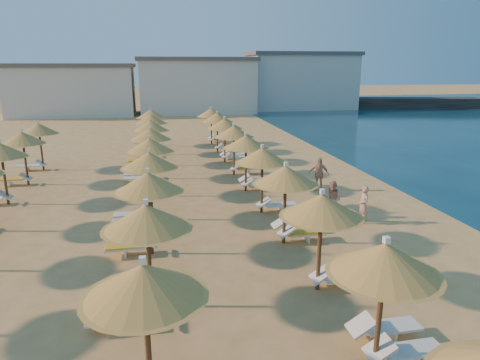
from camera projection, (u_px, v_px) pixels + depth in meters
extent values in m
plane|color=#E5A564|center=(229.00, 243.00, 15.96)|extent=(220.00, 220.00, 0.00)
cube|color=black|center=(377.00, 103.00, 64.38)|extent=(30.17, 10.26, 1.50)
cube|color=beige|center=(73.00, 92.00, 54.68)|extent=(15.00, 8.00, 6.00)
cube|color=#59514C|center=(71.00, 65.00, 53.82)|extent=(15.60, 8.48, 0.50)
cube|color=beige|center=(197.00, 87.00, 57.76)|extent=(15.00, 8.00, 6.80)
cube|color=#59514C|center=(196.00, 59.00, 56.80)|extent=(15.60, 8.48, 0.50)
cube|color=beige|center=(301.00, 82.00, 62.95)|extent=(15.00, 8.00, 7.60)
cube|color=#59514C|center=(302.00, 54.00, 61.89)|extent=(15.60, 8.48, 0.50)
cylinder|color=brown|center=(379.00, 317.00, 9.08)|extent=(0.12, 0.12, 2.54)
cone|color=#9F6C2E|center=(385.00, 258.00, 8.73)|extent=(2.22, 2.22, 0.67)
cone|color=#9F6C2E|center=(384.00, 270.00, 8.80)|extent=(2.40, 2.40, 0.12)
cube|color=white|center=(387.00, 240.00, 8.62)|extent=(0.12, 0.12, 0.14)
cylinder|color=brown|center=(319.00, 250.00, 12.35)|extent=(0.12, 0.12, 2.54)
cone|color=#9F6C2E|center=(322.00, 205.00, 12.00)|extent=(2.22, 2.22, 0.67)
cone|color=#9F6C2E|center=(321.00, 214.00, 12.07)|extent=(2.40, 2.40, 0.12)
cube|color=white|center=(322.00, 192.00, 11.89)|extent=(0.12, 0.12, 0.14)
cylinder|color=brown|center=(285.00, 211.00, 15.62)|extent=(0.12, 0.12, 2.54)
cone|color=#9F6C2E|center=(286.00, 175.00, 15.27)|extent=(2.22, 2.22, 0.67)
cone|color=#9F6C2E|center=(285.00, 182.00, 15.34)|extent=(2.40, 2.40, 0.12)
cube|color=white|center=(286.00, 164.00, 15.16)|extent=(0.12, 0.12, 0.14)
cylinder|color=brown|center=(262.00, 185.00, 18.89)|extent=(0.12, 0.12, 2.54)
cone|color=#9F6C2E|center=(262.00, 155.00, 18.54)|extent=(2.22, 2.22, 0.67)
cone|color=#9F6C2E|center=(262.00, 161.00, 18.61)|extent=(2.40, 2.40, 0.12)
cube|color=white|center=(262.00, 146.00, 18.43)|extent=(0.12, 0.12, 0.14)
cylinder|color=brown|center=(246.00, 167.00, 22.16)|extent=(0.12, 0.12, 2.54)
cone|color=#9F6C2E|center=(246.00, 142.00, 21.81)|extent=(2.22, 2.22, 0.67)
cone|color=#9F6C2E|center=(246.00, 147.00, 21.88)|extent=(2.40, 2.40, 0.12)
cube|color=white|center=(246.00, 134.00, 21.70)|extent=(0.12, 0.12, 0.14)
cylinder|color=brown|center=(234.00, 154.00, 25.43)|extent=(0.12, 0.12, 2.54)
cone|color=#9F6C2E|center=(234.00, 131.00, 25.08)|extent=(2.22, 2.22, 0.67)
cone|color=#9F6C2E|center=(234.00, 136.00, 25.15)|extent=(2.40, 2.40, 0.12)
cube|color=white|center=(234.00, 125.00, 24.97)|extent=(0.12, 0.12, 0.14)
cylinder|color=brown|center=(225.00, 144.00, 28.70)|extent=(0.12, 0.12, 2.54)
cone|color=#9F6C2E|center=(224.00, 124.00, 28.35)|extent=(2.22, 2.22, 0.67)
cone|color=#9F6C2E|center=(225.00, 128.00, 28.42)|extent=(2.40, 2.40, 0.12)
cube|color=white|center=(224.00, 117.00, 28.24)|extent=(0.12, 0.12, 0.14)
cylinder|color=brown|center=(217.00, 135.00, 31.97)|extent=(0.12, 0.12, 2.54)
cone|color=#9F6C2E|center=(217.00, 117.00, 31.62)|extent=(2.22, 2.22, 0.67)
cone|color=#9F6C2E|center=(217.00, 121.00, 31.69)|extent=(2.40, 2.40, 0.12)
cube|color=white|center=(217.00, 112.00, 31.51)|extent=(0.12, 0.12, 0.14)
cylinder|color=brown|center=(211.00, 129.00, 35.24)|extent=(0.12, 0.12, 2.54)
cone|color=#9F6C2E|center=(211.00, 112.00, 34.89)|extent=(2.22, 2.22, 0.67)
cone|color=#9F6C2E|center=(211.00, 116.00, 34.96)|extent=(2.40, 2.40, 0.12)
cube|color=white|center=(211.00, 107.00, 34.78)|extent=(0.12, 0.12, 0.14)
cylinder|color=brown|center=(148.00, 344.00, 8.19)|extent=(0.12, 0.12, 2.54)
cone|color=#9F6C2E|center=(144.00, 281.00, 7.83)|extent=(2.22, 2.22, 0.67)
cone|color=#9F6C2E|center=(145.00, 294.00, 7.90)|extent=(2.40, 2.40, 0.12)
cube|color=white|center=(142.00, 260.00, 7.72)|extent=(0.12, 0.12, 0.14)
cylinder|color=brown|center=(149.00, 264.00, 11.46)|extent=(0.12, 0.12, 2.54)
cone|color=#9F6C2E|center=(147.00, 217.00, 11.10)|extent=(2.22, 2.22, 0.67)
cone|color=#9F6C2E|center=(147.00, 226.00, 11.17)|extent=(2.40, 2.40, 0.12)
cube|color=white|center=(146.00, 202.00, 10.99)|extent=(0.12, 0.12, 0.14)
cylinder|color=brown|center=(150.00, 220.00, 14.73)|extent=(0.12, 0.12, 2.54)
cone|color=#9F6C2E|center=(148.00, 182.00, 14.37)|extent=(2.22, 2.22, 0.67)
cone|color=#9F6C2E|center=(149.00, 190.00, 14.44)|extent=(2.40, 2.40, 0.12)
cube|color=white|center=(147.00, 170.00, 14.27)|extent=(0.12, 0.12, 0.14)
cylinder|color=brown|center=(151.00, 191.00, 18.00)|extent=(0.12, 0.12, 2.54)
cone|color=#9F6C2E|center=(149.00, 160.00, 17.64)|extent=(2.22, 2.22, 0.67)
cone|color=#9F6C2E|center=(149.00, 166.00, 17.71)|extent=(2.40, 2.40, 0.12)
cube|color=white|center=(148.00, 150.00, 17.54)|extent=(0.12, 0.12, 0.14)
cylinder|color=brown|center=(151.00, 172.00, 21.27)|extent=(0.12, 0.12, 2.54)
cone|color=#9F6C2E|center=(150.00, 145.00, 20.91)|extent=(2.22, 2.22, 0.67)
cone|color=#9F6C2E|center=(150.00, 150.00, 20.98)|extent=(2.40, 2.40, 0.12)
cube|color=white|center=(149.00, 137.00, 20.81)|extent=(0.12, 0.12, 0.14)
cylinder|color=brown|center=(151.00, 157.00, 24.54)|extent=(0.12, 0.12, 2.54)
cone|color=#9F6C2E|center=(150.00, 134.00, 24.18)|extent=(2.22, 2.22, 0.67)
cone|color=#9F6C2E|center=(150.00, 139.00, 24.25)|extent=(2.40, 2.40, 0.12)
cube|color=white|center=(150.00, 127.00, 24.08)|extent=(0.12, 0.12, 0.14)
cylinder|color=brown|center=(152.00, 146.00, 27.81)|extent=(0.12, 0.12, 2.54)
cone|color=#9F6C2E|center=(151.00, 126.00, 27.45)|extent=(2.22, 2.22, 0.67)
cone|color=#9F6C2E|center=(151.00, 130.00, 27.52)|extent=(2.40, 2.40, 0.12)
cube|color=white|center=(150.00, 119.00, 27.35)|extent=(0.12, 0.12, 0.14)
cylinder|color=brown|center=(152.00, 138.00, 31.08)|extent=(0.12, 0.12, 2.54)
cone|color=#9F6C2E|center=(151.00, 119.00, 30.72)|extent=(2.22, 2.22, 0.67)
cone|color=#9F6C2E|center=(151.00, 123.00, 30.79)|extent=(2.40, 2.40, 0.12)
cube|color=white|center=(150.00, 113.00, 30.62)|extent=(0.12, 0.12, 0.14)
cylinder|color=brown|center=(152.00, 131.00, 34.35)|extent=(0.12, 0.12, 2.54)
cone|color=#9F6C2E|center=(151.00, 114.00, 33.99)|extent=(2.22, 2.22, 0.67)
cone|color=#9F6C2E|center=(151.00, 117.00, 34.06)|extent=(2.40, 2.40, 0.12)
cube|color=white|center=(151.00, 109.00, 33.89)|extent=(0.12, 0.12, 0.14)
cylinder|color=brown|center=(5.00, 178.00, 20.02)|extent=(0.12, 0.12, 2.54)
cone|color=#9F6C2E|center=(1.00, 150.00, 19.66)|extent=(2.22, 2.22, 0.67)
cone|color=#9F6C2E|center=(1.00, 156.00, 19.73)|extent=(2.40, 2.40, 0.12)
cylinder|color=brown|center=(26.00, 162.00, 23.29)|extent=(0.12, 0.12, 2.54)
cone|color=#9F6C2E|center=(22.00, 138.00, 22.93)|extent=(2.22, 2.22, 0.67)
cone|color=#9F6C2E|center=(23.00, 143.00, 23.00)|extent=(2.40, 2.40, 0.12)
cube|color=white|center=(21.00, 130.00, 22.82)|extent=(0.12, 0.12, 0.14)
cylinder|color=brown|center=(41.00, 150.00, 26.56)|extent=(0.12, 0.12, 2.54)
cone|color=#9F6C2E|center=(39.00, 128.00, 26.20)|extent=(2.22, 2.22, 0.67)
cone|color=#9F6C2E|center=(39.00, 133.00, 26.27)|extent=(2.40, 2.40, 0.12)
cube|color=white|center=(38.00, 122.00, 26.10)|extent=(0.12, 0.12, 0.14)
cube|color=white|center=(413.00, 350.00, 9.50)|extent=(1.39, 0.57, 0.06)
cube|color=white|center=(412.00, 356.00, 9.54)|extent=(0.06, 0.52, 0.32)
cube|color=white|center=(380.00, 349.00, 9.31)|extent=(0.58, 0.57, 0.40)
cube|color=white|center=(391.00, 326.00, 10.35)|extent=(1.39, 0.57, 0.06)
cube|color=white|center=(391.00, 332.00, 10.39)|extent=(0.06, 0.52, 0.32)
cube|color=white|center=(361.00, 325.00, 10.16)|extent=(0.58, 0.57, 0.40)
cube|color=white|center=(346.00, 276.00, 12.77)|extent=(1.39, 0.57, 0.06)
cube|color=white|center=(346.00, 281.00, 12.81)|extent=(0.06, 0.52, 0.32)
cube|color=white|center=(321.00, 275.00, 12.58)|extent=(0.58, 0.57, 0.40)
cube|color=white|center=(117.00, 299.00, 11.54)|extent=(1.39, 0.57, 0.06)
cube|color=white|center=(118.00, 304.00, 11.58)|extent=(0.06, 0.52, 0.32)
cube|color=white|center=(148.00, 292.00, 11.65)|extent=(0.58, 0.57, 0.40)
cube|color=white|center=(115.00, 318.00, 10.69)|extent=(1.39, 0.57, 0.06)
cube|color=white|center=(115.00, 323.00, 10.73)|extent=(0.06, 0.52, 0.32)
cube|color=white|center=(147.00, 309.00, 10.80)|extent=(0.58, 0.57, 0.40)
cube|color=#FFAC1A|center=(114.00, 316.00, 10.67)|extent=(1.33, 0.53, 0.05)
cube|color=white|center=(307.00, 233.00, 16.04)|extent=(1.39, 0.57, 0.06)
cube|color=white|center=(307.00, 237.00, 16.08)|extent=(0.06, 0.52, 0.32)
cube|color=white|center=(286.00, 231.00, 15.85)|extent=(0.58, 0.57, 0.40)
cube|color=#FFAC1A|center=(307.00, 232.00, 16.02)|extent=(1.33, 0.53, 0.05)
cube|color=white|center=(299.00, 225.00, 16.89)|extent=(1.39, 0.57, 0.06)
cube|color=white|center=(299.00, 228.00, 16.93)|extent=(0.06, 0.52, 0.32)
cube|color=white|center=(279.00, 223.00, 16.70)|extent=(0.58, 0.57, 0.40)
cube|color=white|center=(125.00, 247.00, 14.81)|extent=(1.39, 0.57, 0.06)
cube|color=white|center=(126.00, 251.00, 14.85)|extent=(0.06, 0.52, 0.32)
cube|color=white|center=(149.00, 242.00, 14.92)|extent=(0.58, 0.57, 0.40)
cube|color=#FFAC1A|center=(125.00, 246.00, 14.80)|extent=(1.33, 0.53, 0.05)
cube|color=white|center=(281.00, 204.00, 19.31)|extent=(1.39, 0.57, 0.06)
cube|color=white|center=(281.00, 208.00, 19.35)|extent=(0.06, 0.52, 0.32)
cube|color=white|center=(264.00, 203.00, 19.12)|extent=(0.58, 0.57, 0.40)
cube|color=white|center=(130.00, 214.00, 18.08)|extent=(1.39, 0.57, 0.06)
cube|color=white|center=(131.00, 217.00, 18.12)|extent=(0.06, 0.52, 0.32)
cube|color=white|center=(150.00, 210.00, 18.19)|extent=(0.58, 0.57, 0.40)
cube|color=white|center=(129.00, 221.00, 17.23)|extent=(1.39, 0.57, 0.06)
cube|color=white|center=(130.00, 225.00, 17.27)|extent=(0.06, 0.52, 0.32)
cube|color=white|center=(150.00, 217.00, 17.34)|extent=(0.58, 0.57, 0.40)
cube|color=white|center=(262.00, 184.00, 22.58)|extent=(1.39, 0.57, 0.06)
cube|color=white|center=(262.00, 187.00, 22.62)|extent=(0.06, 0.52, 0.32)
cube|color=white|center=(247.00, 182.00, 22.39)|extent=(0.58, 0.57, 0.40)
cube|color=white|center=(258.00, 180.00, 23.43)|extent=(1.39, 0.57, 0.06)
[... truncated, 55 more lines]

